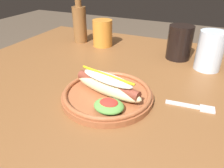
{
  "coord_description": "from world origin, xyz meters",
  "views": [
    {
      "loc": [
        0.24,
        -0.58,
        1.06
      ],
      "look_at": [
        0.03,
        -0.12,
        0.77
      ],
      "focal_mm": 33.69,
      "sensor_mm": 36.0,
      "label": 1
    }
  ],
  "objects": [
    {
      "name": "fork",
      "position": [
        0.25,
        -0.1,
        0.74
      ],
      "size": [
        0.12,
        0.03,
        0.0
      ],
      "rotation": [
        0.0,
        0.0,
        0.09
      ],
      "color": "silver",
      "rests_on": "dining_table"
    },
    {
      "name": "glass_bottle",
      "position": [
        -0.29,
        0.24,
        0.83
      ],
      "size": [
        0.06,
        0.06,
        0.25
      ],
      "color": "brown",
      "rests_on": "dining_table"
    },
    {
      "name": "soda_cup",
      "position": [
        0.16,
        0.22,
        0.8
      ],
      "size": [
        0.09,
        0.09,
        0.13
      ],
      "primitive_type": "cylinder",
      "color": "black",
      "rests_on": "dining_table"
    },
    {
      "name": "hot_dog_plate",
      "position": [
        0.03,
        -0.15,
        0.76
      ],
      "size": [
        0.24,
        0.24,
        0.08
      ],
      "color": "#9E5633",
      "rests_on": "dining_table"
    },
    {
      "name": "water_cup",
      "position": [
        0.26,
        0.16,
        0.81
      ],
      "size": [
        0.09,
        0.09,
        0.13
      ],
      "primitive_type": "cylinder",
      "color": "silver",
      "rests_on": "dining_table"
    },
    {
      "name": "extra_cup",
      "position": [
        -0.17,
        0.23,
        0.8
      ],
      "size": [
        0.09,
        0.09,
        0.11
      ],
      "primitive_type": "cylinder",
      "color": "orange",
      "rests_on": "dining_table"
    },
    {
      "name": "dining_table",
      "position": [
        0.0,
        0.0,
        0.63
      ],
      "size": [
        1.11,
        0.87,
        0.74
      ],
      "color": "brown",
      "rests_on": "ground_plane"
    }
  ]
}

